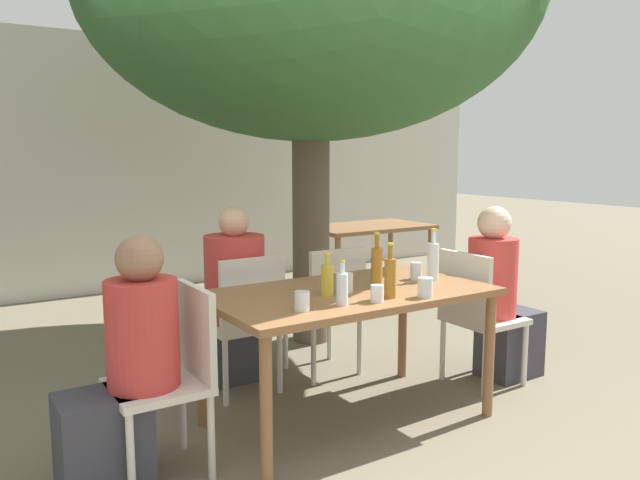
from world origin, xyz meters
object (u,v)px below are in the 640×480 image
dining_table_front (349,304)px  drinking_glass_1 (377,293)px  person_seated_2 (230,304)px  amber_bottle_4 (390,277)px  patio_chair_1 (476,310)px  drinking_glass_2 (302,301)px  amber_bottle_2 (377,266)px  drinking_glass_0 (416,271)px  patio_chair_3 (329,303)px  patio_chair_0 (174,368)px  dining_table_back (367,234)px  patio_chair_2 (245,316)px  person_seated_1 (500,302)px  water_bottle_0 (342,288)px  water_bottle_3 (433,260)px  drinking_glass_4 (425,287)px  person_seated_0 (125,375)px  oil_cruet_1 (327,279)px  drinking_glass_3 (347,283)px

dining_table_front → drinking_glass_1: bearing=-97.4°
person_seated_2 → amber_bottle_4: 1.30m
patio_chair_1 → dining_table_front: bearing=90.0°
amber_bottle_4 → drinking_glass_2: size_ratio=3.07×
amber_bottle_2 → drinking_glass_0: (0.35, 0.06, -0.07)m
patio_chair_3 → person_seated_2: bearing=-19.8°
patio_chair_0 → drinking_glass_1: 1.08m
amber_bottle_2 → person_seated_2: bearing=117.7°
dining_table_back → patio_chair_2: 2.91m
dining_table_back → patio_chair_2: patio_chair_2 is taller
person_seated_1 → person_seated_2: size_ratio=0.99×
water_bottle_0 → water_bottle_3: size_ratio=0.74×
person_seated_2 → drinking_glass_0: size_ratio=11.60×
amber_bottle_4 → drinking_glass_0: amber_bottle_4 is taller
drinking_glass_4 → patio_chair_0: bearing=163.9°
dining_table_back → person_seated_1: size_ratio=1.11×
patio_chair_0 → person_seated_0: (-0.24, -0.00, 0.01)m
amber_bottle_2 → amber_bottle_4: size_ratio=1.08×
patio_chair_2 → drinking_glass_0: bearing=142.1°
person_seated_1 → oil_cruet_1: (-1.44, -0.05, 0.33)m
oil_cruet_1 → patio_chair_1: bearing=2.2°
drinking_glass_0 → drinking_glass_2: size_ratio=1.07×
drinking_glass_0 → dining_table_back: bearing=59.1°
amber_bottle_2 → drinking_glass_3: (-0.22, -0.01, -0.07)m
water_bottle_3 → drinking_glass_4: water_bottle_3 is taller
person_seated_1 → oil_cruet_1: 1.48m
patio_chair_3 → dining_table_back: bearing=-133.1°
drinking_glass_1 → drinking_glass_4: 0.29m
amber_bottle_2 → drinking_glass_4: bearing=-78.7°
water_bottle_0 → amber_bottle_2: size_ratio=0.73×
patio_chair_2 → water_bottle_0: (0.09, -0.95, 0.35)m
drinking_glass_4 → amber_bottle_4: bearing=150.8°
dining_table_front → patio_chair_3: (0.32, 0.68, -0.18)m
drinking_glass_0 → water_bottle_3: bearing=-46.2°
water_bottle_0 → drinking_glass_3: size_ratio=2.14×
patio_chair_3 → drinking_glass_1: size_ratio=9.89×
dining_table_front → person_seated_2: 0.98m
dining_table_front → person_seated_2: (-0.32, 0.91, -0.15)m
amber_bottle_2 → drinking_glass_4: 0.35m
person_seated_1 → amber_bottle_4: person_seated_1 is taller
patio_chair_0 → patio_chair_3: (1.35, 0.68, 0.00)m
water_bottle_3 → drinking_glass_4: bearing=-137.7°
patio_chair_3 → amber_bottle_4: bearing=75.8°
patio_chair_1 → drinking_glass_4: 0.92m
person_seated_2 → dining_table_front: bearing=109.3°
dining_table_front → drinking_glass_2: bearing=-151.1°
patio_chair_3 → drinking_glass_3: bearing=63.5°
patio_chair_3 → person_seated_2: (-0.64, 0.23, 0.03)m
person_seated_2 → drinking_glass_3: size_ratio=11.03×
drinking_glass_1 → drinking_glass_3: size_ratio=0.84×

